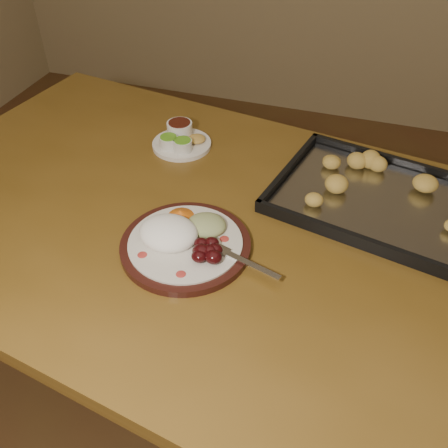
% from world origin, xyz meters
% --- Properties ---
extents(ground, '(4.00, 4.00, 0.00)m').
position_xyz_m(ground, '(0.00, 0.00, 0.00)').
color(ground, brown).
rests_on(ground, ground).
extents(dining_table, '(1.63, 1.14, 0.75)m').
position_xyz_m(dining_table, '(-0.14, 0.04, 0.65)').
color(dining_table, brown).
rests_on(dining_table, ground).
extents(dinner_plate, '(0.33, 0.26, 0.06)m').
position_xyz_m(dinner_plate, '(-0.17, -0.05, 0.77)').
color(dinner_plate, black).
rests_on(dinner_plate, dining_table).
extents(condiment_saucer, '(0.15, 0.15, 0.05)m').
position_xyz_m(condiment_saucer, '(-0.32, 0.30, 0.77)').
color(condiment_saucer, silver).
rests_on(condiment_saucer, dining_table).
extents(baking_tray, '(0.50, 0.42, 0.05)m').
position_xyz_m(baking_tray, '(0.19, 0.21, 0.76)').
color(baking_tray, black).
rests_on(baking_tray, dining_table).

